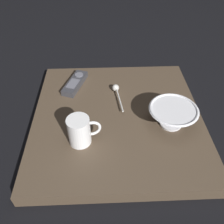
# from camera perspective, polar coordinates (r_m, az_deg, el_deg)

# --- Properties ---
(ground_plane) EXTENTS (6.00, 6.00, 0.00)m
(ground_plane) POSITION_cam_1_polar(r_m,az_deg,el_deg) (0.88, 1.29, -2.68)
(ground_plane) COLOR black
(table) EXTENTS (0.62, 0.60, 0.05)m
(table) POSITION_cam_1_polar(r_m,az_deg,el_deg) (0.87, 1.32, -1.63)
(table) COLOR #4C3D2D
(table) RESTS_ON ground
(cereal_bowl) EXTENTS (0.16, 0.16, 0.07)m
(cereal_bowl) POSITION_cam_1_polar(r_m,az_deg,el_deg) (0.81, 14.37, -0.75)
(cereal_bowl) COLOR silver
(cereal_bowl) RESTS_ON table
(coffee_mug) EXTENTS (0.07, 0.10, 0.10)m
(coffee_mug) POSITION_cam_1_polar(r_m,az_deg,el_deg) (0.74, -7.76, -4.52)
(coffee_mug) COLOR white
(coffee_mug) RESTS_ON table
(teaspoon) EXTENTS (0.15, 0.03, 0.03)m
(teaspoon) POSITION_cam_1_polar(r_m,az_deg,el_deg) (0.94, 1.13, 5.39)
(teaspoon) COLOR silver
(teaspoon) RESTS_ON table
(tv_remote_near) EXTENTS (0.17, 0.10, 0.03)m
(tv_remote_near) POSITION_cam_1_polar(r_m,az_deg,el_deg) (0.99, -8.88, 6.93)
(tv_remote_near) COLOR #38383D
(tv_remote_near) RESTS_ON table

